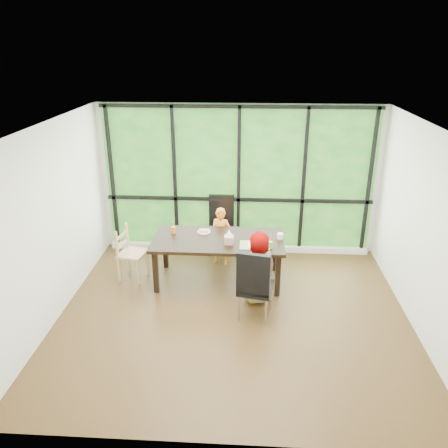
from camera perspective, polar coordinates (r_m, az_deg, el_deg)
The scene contains 23 objects.
ground at distance 6.61m, azimuth 1.17°, elevation -11.46°, with size 5.00×5.00×0.00m, color black.
back_wall at distance 8.08m, azimuth 1.90°, elevation 5.62°, with size 5.00×5.00×0.00m, color silver.
foliage_backdrop at distance 8.06m, azimuth 1.89°, elevation 5.58°, with size 4.80×0.02×2.65m, color #164F16.
window_mullions at distance 8.02m, azimuth 1.88°, elevation 5.50°, with size 4.80×0.06×2.65m, color black, non-canonical shape.
window_sill at distance 8.46m, azimuth 1.77°, elevation -3.04°, with size 4.80×0.12×0.10m, color silver.
dining_table at distance 7.29m, azimuth -0.74°, elevation -4.59°, with size 2.09×1.04×0.75m, color black.
chair_window_leather at distance 8.14m, azimuth -0.45°, elevation -0.31°, with size 0.46×0.46×1.08m, color black.
chair_interior_leather at distance 6.31m, azimuth 4.08°, elevation -7.51°, with size 0.46×0.46×1.08m, color black.
chair_end_beech at distance 7.47m, azimuth -11.58°, elevation -3.72°, with size 0.42×0.40×0.90m, color tan.
child_toddler at distance 7.79m, azimuth -0.42°, elevation -1.59°, with size 0.38×0.25×1.03m, color orange.
child_older at distance 6.67m, azimuth 4.21°, elevation -5.56°, with size 0.55×0.36×1.12m, color slate.
placemat at distance 6.92m, azimuth 3.92°, elevation -2.71°, with size 0.46×0.33×0.01m, color tan.
plate_far at distance 7.37m, azimuth -2.58°, elevation -1.02°, with size 0.22×0.22×0.01m, color white.
plate_near at distance 6.89m, azimuth 4.14°, elevation -2.76°, with size 0.27×0.27×0.02m, color white.
orange_cup at distance 7.36m, azimuth -6.47°, elevation -0.76°, with size 0.07×0.07×0.11m, color orange.
green_cup at distance 6.83m, azimuth 5.95°, elevation -2.66°, with size 0.07×0.07×0.11m, color #5FD13C.
white_mug at distance 7.16m, azimuth 7.16°, elevation -1.55°, with size 0.09×0.09×0.09m, color white.
tissue_box at distance 6.94m, azimuth 0.63°, elevation -2.03°, with size 0.14×0.14×0.12m, color tan.
crepe_rolls_far at distance 7.36m, azimuth -2.59°, elevation -0.84°, with size 0.20×0.12×0.04m, color tan, non-canonical shape.
crepe_rolls_near at distance 6.88m, azimuth 4.15°, elevation -2.56°, with size 0.10×0.12×0.04m, color tan, non-canonical shape.
straw_white at distance 7.32m, azimuth -6.50°, elevation -0.07°, with size 0.01×0.01×0.20m, color white.
straw_pink at distance 6.79m, azimuth 5.98°, elevation -1.95°, with size 0.01×0.01×0.20m, color pink.
tissue at distance 6.89m, azimuth 0.64°, elevation -1.14°, with size 0.12×0.12×0.11m, color white.
Camera 1 is at (0.20, -5.48, 3.68)m, focal length 35.86 mm.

